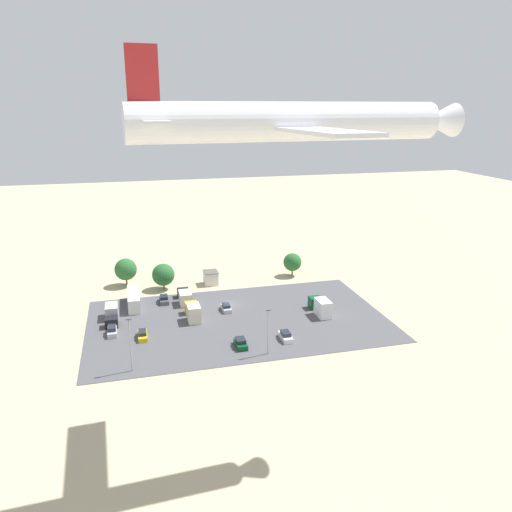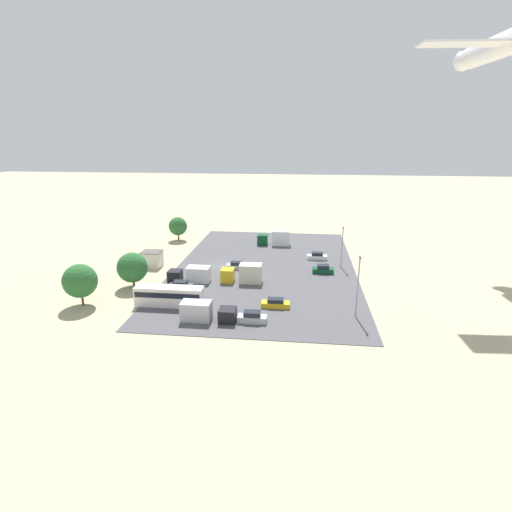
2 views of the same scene
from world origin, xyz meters
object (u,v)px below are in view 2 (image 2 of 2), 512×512
Objects in this scene: bus at (169,295)px; parked_truck_3 at (192,275)px; parked_car_1 at (181,286)px; parked_car_3 at (275,303)px; parked_car_5 at (317,256)px; parked_car_2 at (323,270)px; parked_car_4 at (237,266)px; parked_truck_2 at (276,238)px; parked_truck_0 at (205,312)px; parked_car_0 at (252,317)px; shed_building at (152,259)px; parked_truck_1 at (244,274)px.

bus reaches higher than parked_truck_3.
parked_car_1 is 0.54× the size of parked_truck_3.
parked_car_3 is at bearing 94.13° from bus.
parked_car_5 is at bearing -55.51° from parked_truck_3.
parked_car_1 reaches higher than parked_car_3.
parked_car_5 is 28.70m from parked_truck_3.
parked_car_2 reaches higher than parked_car_1.
bus reaches higher than parked_car_4.
parked_car_5 is at bearing 116.33° from parked_car_4.
parked_car_4 is at bearing -153.23° from parked_car_3.
parked_truck_2 is at bearing -24.92° from parked_car_1.
parked_car_2 is 0.51× the size of parked_truck_0.
parked_truck_3 is at bearing -139.76° from parked_car_0.
shed_building is at bearing -88.81° from parked_car_4.
shed_building is at bearing -144.51° from parked_truck_0.
parked_truck_1 reaches higher than parked_car_1.
parked_car_0 is at bearing 179.03° from parked_truck_2.
parked_truck_0 reaches higher than parked_car_0.
bus is at bearing 126.38° from parked_car_2.
shed_building reaches higher than parked_car_4.
parked_truck_2 reaches higher than parked_car_2.
parked_car_0 is 42.71m from parked_truck_2.
parked_car_0 is 16.54m from parked_truck_1.
parked_truck_3 reaches higher than parked_car_1.
parked_car_4 is 0.52× the size of parked_truck_2.
shed_building is 33.16m from parked_car_0.
shed_building is 28.75m from parked_truck_0.
parked_car_4 is at bearing 87.66° from parked_car_2.
parked_truck_0 is at bearing -158.41° from parked_truck_3.
parked_car_4 is (-17.99, -9.07, 0.01)m from parked_car_3.
parked_car_3 is 0.60× the size of parked_truck_1.
bus reaches higher than parked_car_3.
parked_car_5 reaches higher than parked_car_4.
parked_truck_3 is (-9.92, -16.20, 0.69)m from parked_car_3.
parked_car_5 is 0.54× the size of parked_truck_2.
parked_truck_3 is (27.15, -13.87, -0.35)m from parked_truck_2.
bus is at bearing 138.56° from parked_truck_1.
shed_building reaches higher than parked_truck_0.
parked_car_4 is at bearing 19.24° from parked_truck_1.
bus is 1.40× the size of parked_truck_3.
parked_truck_3 is at bearing 106.74° from parked_car_2.
parked_car_4 is at bearing -165.67° from parked_car_0.
parked_car_0 is 1.02× the size of parked_car_1.
parked_car_5 is at bearing 161.73° from parked_car_0.
parked_truck_3 reaches higher than parked_car_4.
parked_car_2 is (-18.49, 25.10, -1.00)m from bus.
parked_car_5 is at bearing 104.06° from shed_building.
parked_truck_0 is at bearing 169.87° from parked_truck_2.
parked_truck_1 is 0.95× the size of parked_truck_2.
shed_building is 0.98× the size of parked_car_2.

